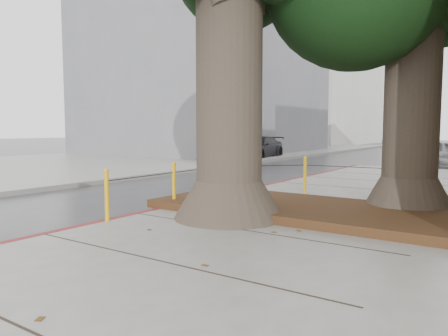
% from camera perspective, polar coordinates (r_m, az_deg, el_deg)
% --- Properties ---
extents(ground, '(140.00, 140.00, 0.00)m').
position_cam_1_polar(ground, '(5.97, -11.78, -12.41)').
color(ground, '#28282B').
rests_on(ground, ground).
extents(sidewalk_opposite, '(14.00, 60.00, 0.15)m').
position_cam_1_polar(sidewalk_opposite, '(22.93, -17.91, 0.65)').
color(sidewalk_opposite, slate).
rests_on(sidewalk_opposite, ground).
extents(curb_red, '(0.14, 26.00, 0.16)m').
position_cam_1_polar(curb_red, '(9.05, -9.08, -5.83)').
color(curb_red, maroon).
rests_on(curb_red, ground).
extents(planter_bed, '(6.40, 2.60, 0.16)m').
position_cam_1_polar(planter_bed, '(8.60, 11.87, -5.40)').
color(planter_bed, black).
rests_on(planter_bed, sidewalk_main).
extents(building_far_grey, '(12.00, 16.00, 12.00)m').
position_cam_1_polar(building_far_grey, '(32.49, -1.94, 12.64)').
color(building_far_grey, slate).
rests_on(building_far_grey, ground).
extents(building_far_white, '(12.00, 18.00, 15.00)m').
position_cam_1_polar(building_far_white, '(53.59, 11.33, 11.22)').
color(building_far_white, silver).
rests_on(building_far_white, ground).
extents(bollard_ring, '(3.79, 5.39, 0.95)m').
position_cam_1_polar(bollard_ring, '(9.75, 3.39, -1.48)').
color(bollard_ring, '#E6A60C').
rests_on(bollard_ring, sidewalk_main).
extents(car_dark, '(2.26, 4.68, 1.31)m').
position_cam_1_polar(car_dark, '(25.72, 4.44, 2.66)').
color(car_dark, black).
rests_on(car_dark, ground).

